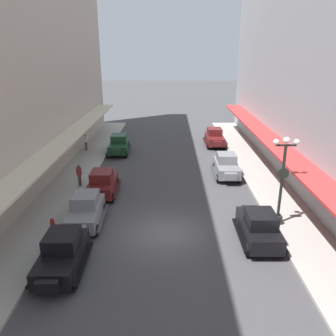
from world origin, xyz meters
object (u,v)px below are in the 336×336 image
object	(u,v)px
parked_car_0	(62,253)
parked_car_1	(215,137)
parked_car_5	(103,182)
parked_car_2	(259,226)
fire_hydrant	(53,225)
parked_car_6	(85,210)
pedestrian_1	(86,142)
parked_car_4	(227,165)
pedestrian_0	(79,175)
lamp_post_with_clock	(282,178)
parked_car_3	(119,144)

from	to	relation	value
parked_car_0	parked_car_1	xyz separation A→B (m)	(9.66, 22.03, 0.00)
parked_car_1	parked_car_5	bearing A→B (deg)	-125.64
parked_car_2	fire_hydrant	world-z (taller)	parked_car_2
parked_car_6	fire_hydrant	xyz separation A→B (m)	(-1.58, -1.13, -0.38)
fire_hydrant	pedestrian_1	bearing A→B (deg)	96.71
parked_car_4	fire_hydrant	distance (m)	14.41
parked_car_1	pedestrian_0	distance (m)	16.47
parked_car_0	parked_car_2	distance (m)	9.95
parked_car_4	parked_car_0	bearing A→B (deg)	-126.92
parked_car_6	parked_car_1	bearing A→B (deg)	61.20
parked_car_4	lamp_post_with_clock	xyz separation A→B (m)	(1.72, -8.20, 2.04)
parked_car_2	lamp_post_with_clock	bearing A→B (deg)	49.53
parked_car_0	fire_hydrant	distance (m)	3.71
parked_car_0	parked_car_6	bearing A→B (deg)	89.83
parked_car_5	parked_car_6	world-z (taller)	same
parked_car_0	parked_car_4	distance (m)	15.77
parked_car_0	pedestrian_1	world-z (taller)	parked_car_0
parked_car_3	parked_car_4	world-z (taller)	same
parked_car_0	parked_car_3	size ratio (longest dim) A/B	1.00
parked_car_3	lamp_post_with_clock	distance (m)	18.60
parked_car_2	parked_car_6	distance (m)	9.79
parked_car_1	parked_car_4	size ratio (longest dim) A/B	1.00
parked_car_3	parked_car_4	xyz separation A→B (m)	(9.58, -6.43, 0.00)
parked_car_3	parked_car_5	xyz separation A→B (m)	(0.32, -10.20, 0.00)
pedestrian_1	parked_car_2	bearing A→B (deg)	-52.52
parked_car_0	pedestrian_0	size ratio (longest dim) A/B	2.61
parked_car_3	pedestrian_0	distance (m)	9.03
parked_car_5	pedestrian_0	size ratio (longest dim) A/B	2.61
parked_car_0	lamp_post_with_clock	world-z (taller)	lamp_post_with_clock
parked_car_0	parked_car_5	size ratio (longest dim) A/B	1.00
lamp_post_with_clock	parked_car_1	bearing A→B (deg)	94.94
parked_car_5	pedestrian_1	distance (m)	11.41
parked_car_0	pedestrian_1	size ratio (longest dim) A/B	2.61
fire_hydrant	pedestrian_0	size ratio (longest dim) A/B	0.50
parked_car_5	lamp_post_with_clock	xyz separation A→B (m)	(10.97, -4.44, 2.04)
lamp_post_with_clock	parked_car_0	bearing A→B (deg)	-158.49
parked_car_4	fire_hydrant	world-z (taller)	parked_car_4
parked_car_1	parked_car_4	world-z (taller)	same
parked_car_3	parked_car_6	size ratio (longest dim) A/B	1.00
parked_car_4	parked_car_6	world-z (taller)	same
parked_car_2	parked_car_6	xyz separation A→B (m)	(-9.60, 1.91, 0.00)
pedestrian_1	lamp_post_with_clock	bearing A→B (deg)	-46.08
parked_car_2	parked_car_4	xyz separation A→B (m)	(-0.14, 10.04, 0.00)
pedestrian_1	parked_car_6	bearing A→B (deg)	-77.03
lamp_post_with_clock	pedestrian_1	distance (m)	21.24
parked_car_1	pedestrian_0	size ratio (longest dim) A/B	2.61
lamp_post_with_clock	pedestrian_0	size ratio (longest dim) A/B	3.15
parked_car_2	fire_hydrant	size ratio (longest dim) A/B	5.20
parked_car_3	pedestrian_1	distance (m)	3.43
pedestrian_0	fire_hydrant	bearing A→B (deg)	-88.29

